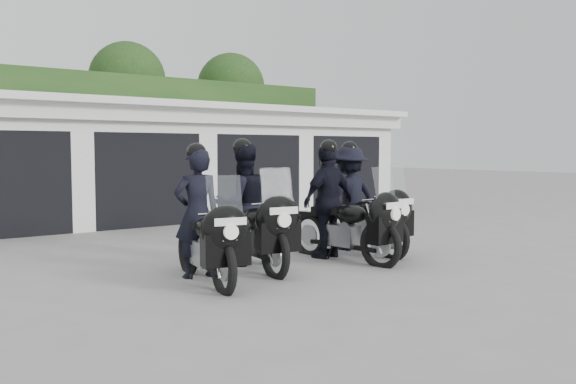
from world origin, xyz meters
TOP-DOWN VIEW (x-y plane):
  - ground at (0.00, 0.00)m, footprint 80.00×80.00m
  - garage_block at (-0.00, 8.06)m, footprint 16.40×6.80m
  - background_vegetation at (0.37, 12.92)m, footprint 20.00×3.90m
  - police_bike_a at (-1.88, -0.55)m, footprint 0.93×2.24m
  - police_bike_b at (-0.82, -0.01)m, footprint 1.04×2.34m
  - police_bike_c at (0.72, -0.34)m, footprint 1.18×2.34m
  - police_bike_d at (1.53, 0.08)m, footprint 1.23×2.33m

SIDE VIEW (x-z plane):
  - ground at x=0.00m, z-range 0.00..0.00m
  - police_bike_a at x=-1.88m, z-range -0.20..1.76m
  - police_bike_d at x=1.53m, z-range -0.15..1.87m
  - police_bike_b at x=-0.82m, z-range -0.16..1.89m
  - police_bike_c at x=0.72m, z-range -0.16..1.88m
  - garage_block at x=0.00m, z-range -0.06..2.90m
  - background_vegetation at x=0.37m, z-range -0.13..5.67m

